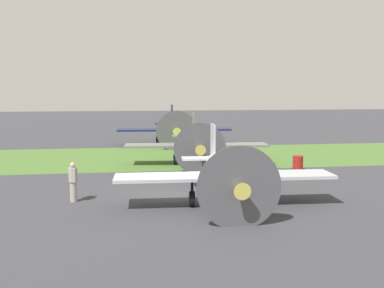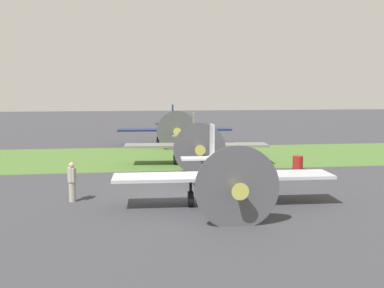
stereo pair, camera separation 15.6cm
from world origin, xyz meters
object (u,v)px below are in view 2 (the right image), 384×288
(airplane_lead, at_px, (222,172))
(airplane_wingman, at_px, (196,143))
(fuel_drum, at_px, (298,163))
(ground_crew_mechanic, at_px, (72,181))
(airplane_trail, at_px, (175,128))

(airplane_lead, relative_size, airplane_wingman, 0.99)
(airplane_wingman, xyz_separation_m, fuel_drum, (-5.65, 3.38, -0.94))
(ground_crew_mechanic, bearing_deg, airplane_wingman, -58.15)
(airplane_lead, xyz_separation_m, ground_crew_mechanic, (6.38, -1.24, -0.47))
(ground_crew_mechanic, bearing_deg, airplane_lead, -122.39)
(airplane_trail, bearing_deg, airplane_lead, 92.44)
(airplane_wingman, xyz_separation_m, airplane_trail, (0.41, -10.28, 0.10))
(airplane_trail, relative_size, ground_crew_mechanic, 5.73)
(airplane_trail, bearing_deg, fuel_drum, 116.24)
(airplane_wingman, distance_m, airplane_trail, 10.29)
(airplane_lead, xyz_separation_m, fuel_drum, (-6.02, -6.89, -0.93))
(airplane_wingman, distance_m, fuel_drum, 6.65)
(fuel_drum, bearing_deg, airplane_wingman, -30.92)
(airplane_lead, xyz_separation_m, airplane_trail, (0.05, -20.55, 0.10))
(ground_crew_mechanic, bearing_deg, airplane_trail, -39.56)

